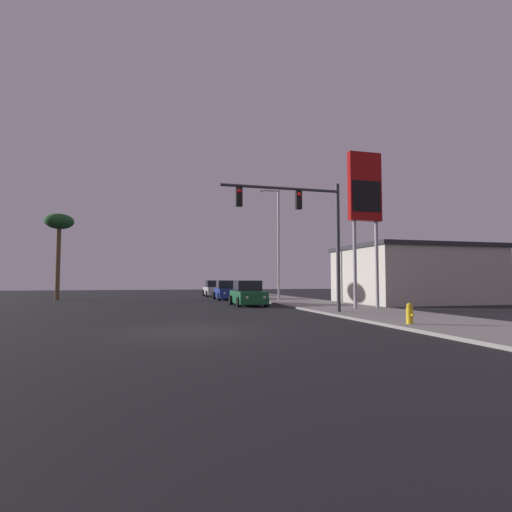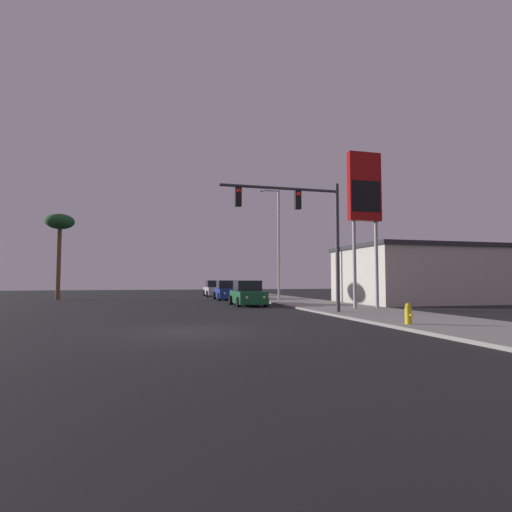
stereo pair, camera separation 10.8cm
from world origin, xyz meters
TOP-DOWN VIEW (x-y plane):
  - ground_plane at (0.00, 0.00)m, footprint 120.00×120.00m
  - sidewalk_right at (9.50, 10.00)m, footprint 5.00×60.00m
  - building_gas_station at (18.00, 12.92)m, footprint 10.30×8.30m
  - car_green at (4.92, 12.66)m, footprint 2.04×4.33m
  - car_silver at (5.01, 28.61)m, footprint 2.04×4.31m
  - car_blue at (5.00, 21.00)m, footprint 2.04×4.34m
  - traffic_light_mast at (6.09, 4.92)m, footprint 6.15×0.36m
  - street_lamp at (8.42, 17.20)m, footprint 1.74×0.24m
  - gas_station_sign at (10.55, 7.02)m, footprint 2.00×0.42m
  - fire_hydrant at (7.75, -0.83)m, footprint 0.24×0.34m
  - palm_tree_mid at (-9.22, 24.00)m, footprint 2.40×2.40m

SIDE VIEW (x-z plane):
  - ground_plane at x=0.00m, z-range 0.00..0.00m
  - sidewalk_right at x=9.50m, z-range 0.00..0.12m
  - fire_hydrant at x=7.75m, z-range 0.11..0.87m
  - car_green at x=4.92m, z-range -0.08..1.60m
  - car_silver at x=5.01m, z-range -0.08..1.60m
  - car_blue at x=5.00m, z-range -0.08..1.60m
  - building_gas_station at x=18.00m, z-range 0.01..4.31m
  - traffic_light_mast at x=6.09m, z-range 1.41..7.91m
  - street_lamp at x=8.42m, z-range 0.62..9.62m
  - palm_tree_mid at x=-9.22m, z-range 2.72..10.17m
  - gas_station_sign at x=10.55m, z-range 2.12..11.12m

